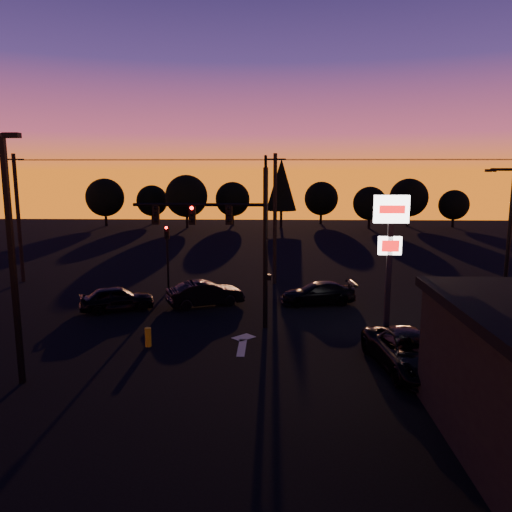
{
  "coord_description": "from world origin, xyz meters",
  "views": [
    {
      "loc": [
        1.86,
        -20.31,
        7.86
      ],
      "look_at": [
        1.0,
        5.0,
        3.5
      ],
      "focal_mm": 35.0,
      "sensor_mm": 36.0,
      "label": 1
    }
  ],
  "objects": [
    {
      "name": "ground",
      "position": [
        0.0,
        0.0,
        0.0
      ],
      "size": [
        120.0,
        120.0,
        0.0
      ],
      "primitive_type": "plane",
      "color": "black",
      "rests_on": "ground"
    },
    {
      "name": "lane_arrow",
      "position": [
        0.5,
        1.67,
        0.01
      ],
      "size": [
        1.2,
        3.1,
        0.01
      ],
      "color": "beige",
      "rests_on": "ground"
    },
    {
      "name": "traffic_signal_mast",
      "position": [
        -0.1,
        3.99,
        4.94
      ],
      "size": [
        6.79,
        0.52,
        8.58
      ],
      "color": "black",
      "rests_on": "ground"
    },
    {
      "name": "secondary_signal",
      "position": [
        -5.0,
        11.49,
        2.86
      ],
      "size": [
        0.3,
        0.31,
        4.35
      ],
      "color": "black",
      "rests_on": "ground"
    },
    {
      "name": "parking_lot_light",
      "position": [
        -7.5,
        -3.0,
        5.27
      ],
      "size": [
        1.25,
        0.3,
        9.14
      ],
      "color": "black",
      "rests_on": "ground"
    },
    {
      "name": "pylon_sign",
      "position": [
        7.0,
        1.5,
        4.91
      ],
      "size": [
        1.5,
        0.28,
        6.8
      ],
      "color": "black",
      "rests_on": "ground"
    },
    {
      "name": "streetlight",
      "position": [
        13.91,
        5.5,
        4.42
      ],
      "size": [
        1.55,
        0.35,
        8.0
      ],
      "color": "black",
      "rests_on": "ground"
    },
    {
      "name": "utility_pole_0",
      "position": [
        -16.0,
        14.0,
        4.59
      ],
      "size": [
        1.4,
        0.26,
        9.0
      ],
      "color": "black",
      "rests_on": "ground"
    },
    {
      "name": "utility_pole_1",
      "position": [
        2.0,
        14.0,
        4.59
      ],
      "size": [
        1.4,
        0.26,
        9.0
      ],
      "color": "black",
      "rests_on": "ground"
    },
    {
      "name": "power_wires",
      "position": [
        2.0,
        14.0,
        8.57
      ],
      "size": [
        36.0,
        1.22,
        0.07
      ],
      "color": "black",
      "rests_on": "ground"
    },
    {
      "name": "bollard",
      "position": [
        -3.74,
        1.06,
        0.43
      ],
      "size": [
        0.29,
        0.29,
        0.86
      ],
      "primitive_type": "cylinder",
      "color": "gold",
      "rests_on": "ground"
    },
    {
      "name": "tree_0",
      "position": [
        -22.0,
        50.0,
        4.06
      ],
      "size": [
        5.36,
        5.36,
        6.74
      ],
      "color": "black",
      "rests_on": "ground"
    },
    {
      "name": "tree_1",
      "position": [
        -16.0,
        53.0,
        3.43
      ],
      "size": [
        4.54,
        4.54,
        5.71
      ],
      "color": "black",
      "rests_on": "ground"
    },
    {
      "name": "tree_2",
      "position": [
        -10.0,
        48.0,
        4.37
      ],
      "size": [
        5.77,
        5.78,
        7.26
      ],
      "color": "black",
      "rests_on": "ground"
    },
    {
      "name": "tree_3",
      "position": [
        -4.0,
        52.0,
        3.75
      ],
      "size": [
        4.95,
        4.95,
        6.22
      ],
      "color": "black",
      "rests_on": "ground"
    },
    {
      "name": "tree_4",
      "position": [
        3.0,
        49.0,
        5.93
      ],
      "size": [
        4.18,
        4.18,
        9.5
      ],
      "color": "black",
      "rests_on": "ground"
    },
    {
      "name": "tree_5",
      "position": [
        9.0,
        54.0,
        3.75
      ],
      "size": [
        4.95,
        4.95,
        6.22
      ],
      "color": "black",
      "rests_on": "ground"
    },
    {
      "name": "tree_6",
      "position": [
        15.0,
        48.0,
        3.43
      ],
      "size": [
        4.54,
        4.54,
        5.71
      ],
      "color": "black",
      "rests_on": "ground"
    },
    {
      "name": "tree_7",
      "position": [
        21.0,
        51.0,
        4.06
      ],
      "size": [
        5.36,
        5.36,
        6.74
      ],
      "color": "black",
      "rests_on": "ground"
    },
    {
      "name": "tree_8",
      "position": [
        27.0,
        50.0,
        3.12
      ],
      "size": [
        4.12,
        4.12,
        5.19
      ],
      "color": "black",
      "rests_on": "ground"
    },
    {
      "name": "car_left",
      "position": [
        -6.95,
        6.84,
        0.7
      ],
      "size": [
        4.43,
        3.06,
        1.4
      ],
      "primitive_type": "imported",
      "rotation": [
        0.0,
        0.0,
        1.95
      ],
      "color": "black",
      "rests_on": "ground"
    },
    {
      "name": "car_mid",
      "position": [
        -2.08,
        8.03,
        0.73
      ],
      "size": [
        4.67,
        3.22,
        1.46
      ],
      "primitive_type": "imported",
      "rotation": [
        0.0,
        0.0,
        1.99
      ],
      "color": "black",
      "rests_on": "ground"
    },
    {
      "name": "car_right",
      "position": [
        4.57,
        8.67,
        0.65
      ],
      "size": [
        4.69,
        2.53,
        1.29
      ],
      "primitive_type": "imported",
      "rotation": [
        0.0,
        0.0,
        -1.4
      ],
      "color": "black",
      "rests_on": "ground"
    },
    {
      "name": "suv_parked",
      "position": [
        7.33,
        -1.28,
        0.75
      ],
      "size": [
        3.28,
        5.69,
        1.49
      ],
      "primitive_type": "imported",
      "rotation": [
        0.0,
        0.0,
        0.16
      ],
      "color": "black",
      "rests_on": "ground"
    }
  ]
}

